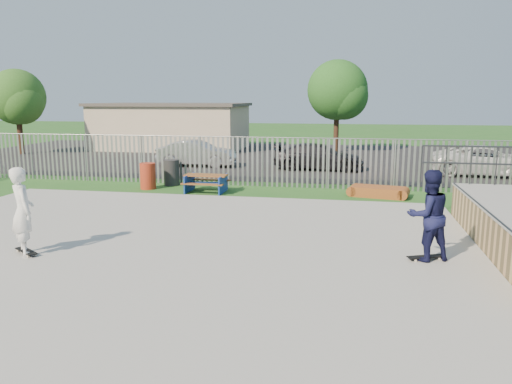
% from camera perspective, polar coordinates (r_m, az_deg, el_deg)
% --- Properties ---
extents(ground, '(120.00, 120.00, 0.00)m').
position_cam_1_polar(ground, '(12.20, -11.39, -6.47)').
color(ground, '#255E20').
rests_on(ground, ground).
extents(concrete_slab, '(15.00, 12.00, 0.15)m').
position_cam_1_polar(concrete_slab, '(12.18, -11.40, -6.13)').
color(concrete_slab, '#A3A39D').
rests_on(concrete_slab, ground).
extents(fence, '(26.04, 16.02, 2.00)m').
position_cam_1_polar(fence, '(15.96, -2.02, 1.47)').
color(fence, gray).
rests_on(fence, ground).
extents(picnic_table, '(1.62, 1.34, 0.68)m').
position_cam_1_polar(picnic_table, '(19.19, -5.72, 1.02)').
color(picnic_table, brown).
rests_on(picnic_table, ground).
extents(funbox, '(1.96, 1.27, 0.36)m').
position_cam_1_polar(funbox, '(18.79, 13.77, 0.04)').
color(funbox, brown).
rests_on(funbox, ground).
extents(trash_bin_red, '(0.62, 0.62, 1.03)m').
position_cam_1_polar(trash_bin_red, '(20.22, -12.26, 1.80)').
color(trash_bin_red, '#9F2E18').
rests_on(trash_bin_red, ground).
extents(trash_bin_grey, '(0.64, 0.64, 1.06)m').
position_cam_1_polar(trash_bin_grey, '(20.86, -9.62, 2.21)').
color(trash_bin_grey, '#232326').
rests_on(trash_bin_grey, ground).
extents(parking_lot, '(40.00, 18.00, 0.02)m').
position_cam_1_polar(parking_lot, '(30.33, 2.14, 3.98)').
color(parking_lot, black).
rests_on(parking_lot, ground).
extents(car_silver, '(4.14, 1.53, 1.36)m').
position_cam_1_polar(car_silver, '(26.41, -6.79, 4.41)').
color(car_silver, '#B4B4B9').
rests_on(car_silver, parking_lot).
extents(car_dark, '(4.53, 1.95, 1.30)m').
position_cam_1_polar(car_dark, '(25.18, 7.16, 4.04)').
color(car_dark, black).
rests_on(car_dark, parking_lot).
extents(car_white, '(5.13, 2.68, 1.38)m').
position_cam_1_polar(car_white, '(25.36, 24.91, 3.26)').
color(car_white, silver).
rests_on(car_white, parking_lot).
extents(building, '(10.40, 6.40, 3.20)m').
position_cam_1_polar(building, '(36.06, -9.64, 7.46)').
color(building, beige).
rests_on(building, ground).
extents(tree_left, '(3.47, 3.47, 5.36)m').
position_cam_1_polar(tree_left, '(35.27, -25.66, 9.75)').
color(tree_left, '#402619').
rests_on(tree_left, ground).
extents(tree_mid, '(3.89, 3.89, 6.01)m').
position_cam_1_polar(tree_mid, '(33.46, 9.28, 11.41)').
color(tree_mid, '#3D2618').
rests_on(tree_mid, ground).
extents(skateboard_a, '(0.81, 0.50, 0.08)m').
position_cam_1_polar(skateboard_a, '(11.37, 18.81, -7.13)').
color(skateboard_a, black).
rests_on(skateboard_a, concrete_slab).
extents(skateboard_b, '(0.78, 0.61, 0.08)m').
position_cam_1_polar(skateboard_b, '(12.27, -24.76, -6.25)').
color(skateboard_b, black).
rests_on(skateboard_b, concrete_slab).
extents(skater_navy, '(1.16, 1.05, 1.95)m').
position_cam_1_polar(skater_navy, '(11.13, 19.09, -2.54)').
color(skater_navy, '#12143A').
rests_on(skater_navy, concrete_slab).
extents(skater_white, '(0.84, 0.83, 1.95)m').
position_cam_1_polar(skater_white, '(12.05, -25.11, -1.99)').
color(skater_white, white).
rests_on(skater_white, concrete_slab).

